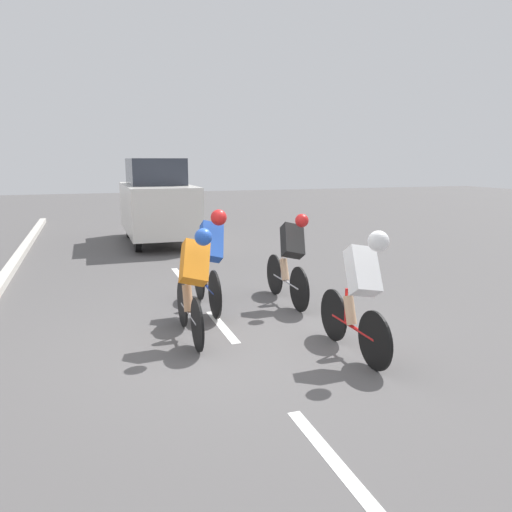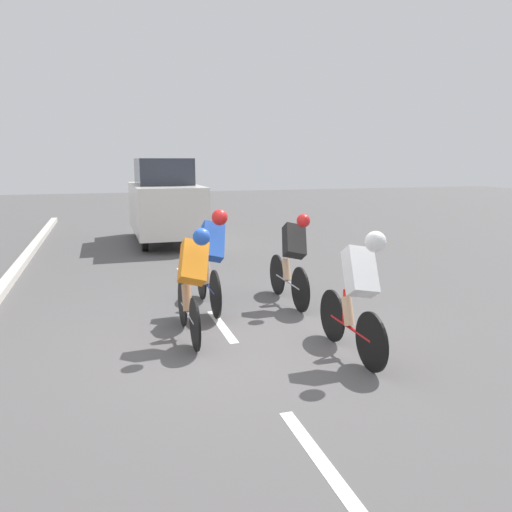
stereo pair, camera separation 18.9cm
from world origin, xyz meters
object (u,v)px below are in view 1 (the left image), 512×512
Objects in this scene: cyclist_black at (290,257)px; support_car at (157,201)px; cyclist_blue at (210,257)px; cyclist_white at (360,289)px; cyclist_orange at (193,281)px.

support_car reaches higher than cyclist_black.
cyclist_white is at bearing 116.92° from cyclist_blue.
support_car is at bearing -80.20° from cyclist_black.
cyclist_black is 2.09m from cyclist_orange.
cyclist_white reaches higher than cyclist_black.
cyclist_black is at bearing 99.80° from support_car.
support_car is (1.07, -8.92, 0.33)m from cyclist_white.
cyclist_blue is 6.60m from support_car.
support_car reaches higher than cyclist_white.
cyclist_white is (0.08, 2.26, 0.05)m from cyclist_black.
cyclist_blue is at bearing -63.08° from cyclist_white.
cyclist_orange is 0.40× the size of support_car.
support_car is at bearing -90.99° from cyclist_blue.
cyclist_white is 0.41× the size of support_car.
cyclist_orange is 7.81m from support_car.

